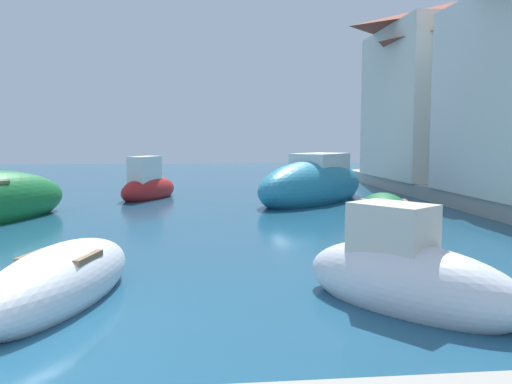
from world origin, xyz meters
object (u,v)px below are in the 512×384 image
at_px(moored_boat_8, 314,185).
at_px(waterfront_building_annex, 456,89).
at_px(moored_boat_3, 61,282).
at_px(moored_boat_4, 148,187).
at_px(moored_boat_6, 384,218).
at_px(waterfront_building_far, 467,100).
at_px(moored_boat_9, 406,278).

bearing_deg(moored_boat_8, waterfront_building_annex, 160.55).
relative_size(moored_boat_3, moored_boat_4, 1.07).
relative_size(moored_boat_6, moored_boat_8, 0.65).
height_order(moored_boat_6, waterfront_building_far, waterfront_building_far).
xyz_separation_m(moored_boat_4, waterfront_building_annex, (12.59, 2.33, 3.79)).
distance_m(moored_boat_8, waterfront_building_annex, 8.66).
height_order(moored_boat_8, waterfront_building_far, waterfront_building_far).
relative_size(moored_boat_8, moored_boat_9, 1.83).
height_order(moored_boat_6, moored_boat_8, moored_boat_8).
bearing_deg(moored_boat_6, moored_boat_3, -38.16).
relative_size(moored_boat_6, moored_boat_9, 1.20).
bearing_deg(moored_boat_6, waterfront_building_annex, 160.83).
bearing_deg(moored_boat_8, moored_boat_4, -63.00).
bearing_deg(waterfront_building_annex, moored_boat_3, -130.83).
relative_size(moored_boat_4, moored_boat_6, 0.89).
distance_m(moored_boat_3, moored_boat_9, 4.51).
bearing_deg(moored_boat_8, moored_boat_9, 35.40).
distance_m(moored_boat_3, moored_boat_8, 12.13).
distance_m(moored_boat_9, waterfront_building_annex, 17.60).
relative_size(moored_boat_3, waterfront_building_annex, 0.49).
xyz_separation_m(waterfront_building_annex, waterfront_building_far, (0.00, -0.99, -0.51)).
bearing_deg(moored_boat_4, moored_boat_8, -79.57).
bearing_deg(moored_boat_6, waterfront_building_far, 158.00).
xyz_separation_m(moored_boat_4, moored_boat_8, (5.73, -1.48, 0.14)).
relative_size(moored_boat_3, moored_boat_6, 0.95).
distance_m(moored_boat_4, waterfront_building_far, 13.08).
bearing_deg(waterfront_building_far, moored_boat_9, -119.73).
xyz_separation_m(moored_boat_3, moored_boat_4, (-0.04, 12.20, 0.14)).
height_order(moored_boat_8, moored_boat_9, moored_boat_8).
xyz_separation_m(moored_boat_8, waterfront_building_annex, (6.87, 3.81, 3.65)).
relative_size(moored_boat_4, moored_boat_8, 0.58).
relative_size(waterfront_building_annex, waterfront_building_far, 0.71).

